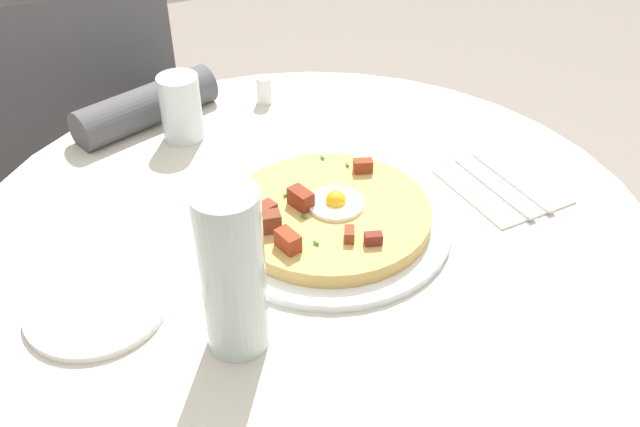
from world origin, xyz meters
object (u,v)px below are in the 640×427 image
(dining_table, at_px, (311,311))
(salt_shaker, at_px, (264,90))
(fork, at_px, (493,187))
(breakfast_pizza, at_px, (329,213))
(water_bottle, at_px, (232,273))
(knife, at_px, (511,180))
(bread_plate, at_px, (97,307))
(pizza_plate, at_px, (330,223))
(water_glass, at_px, (181,108))
(person_seated, at_px, (95,173))

(dining_table, xyz_separation_m, salt_shaker, (-0.06, -0.37, 0.20))
(dining_table, xyz_separation_m, fork, (-0.29, 0.04, 0.18))
(fork, bearing_deg, breakfast_pizza, -97.69)
(breakfast_pizza, relative_size, salt_shaker, 5.68)
(water_bottle, bearing_deg, breakfast_pizza, -140.14)
(dining_table, height_order, knife, knife)
(water_bottle, bearing_deg, bread_plate, -39.10)
(pizza_plate, height_order, water_bottle, water_bottle)
(dining_table, height_order, pizza_plate, pizza_plate)
(pizza_plate, bearing_deg, salt_shaker, -96.30)
(bread_plate, bearing_deg, knife, -178.05)
(water_glass, bearing_deg, breakfast_pizza, 110.70)
(dining_table, height_order, bread_plate, bread_plate)
(breakfast_pizza, xyz_separation_m, bread_plate, (0.33, 0.04, -0.02))
(bread_plate, bearing_deg, person_seated, -94.81)
(person_seated, relative_size, water_bottle, 5.41)
(person_seated, height_order, fork, person_seated)
(fork, relative_size, water_bottle, 0.86)
(person_seated, bearing_deg, fork, 128.28)
(water_glass, relative_size, water_bottle, 0.53)
(person_seated, relative_size, water_glass, 10.17)
(bread_plate, relative_size, salt_shaker, 3.48)
(person_seated, height_order, water_bottle, person_seated)
(pizza_plate, xyz_separation_m, salt_shaker, (-0.04, -0.39, 0.02))
(water_glass, bearing_deg, fork, 138.73)
(pizza_plate, height_order, fork, pizza_plate)
(water_glass, height_order, salt_shaker, water_glass)
(pizza_plate, distance_m, fork, 0.26)
(dining_table, bearing_deg, bread_plate, 10.15)
(breakfast_pizza, distance_m, salt_shaker, 0.39)
(breakfast_pizza, bearing_deg, knife, 177.35)
(dining_table, relative_size, pizza_plate, 2.88)
(fork, distance_m, salt_shaker, 0.46)
(knife, xyz_separation_m, salt_shaker, (0.26, -0.40, 0.02))
(water_bottle, bearing_deg, person_seated, -84.01)
(bread_plate, bearing_deg, breakfast_pizza, -173.80)
(water_glass, bearing_deg, salt_shaker, -159.07)
(breakfast_pizza, height_order, knife, breakfast_pizza)
(fork, distance_m, knife, 0.04)
(breakfast_pizza, bearing_deg, water_glass, -69.30)
(pizza_plate, bearing_deg, bread_plate, 6.23)
(knife, distance_m, water_glass, 0.54)
(person_seated, distance_m, knife, 0.91)
(bread_plate, relative_size, water_bottle, 0.82)
(knife, relative_size, salt_shaker, 3.62)
(breakfast_pizza, xyz_separation_m, knife, (-0.30, 0.01, -0.02))
(fork, relative_size, water_glass, 1.61)
(fork, distance_m, water_glass, 0.52)
(dining_table, distance_m, bread_plate, 0.36)
(bread_plate, height_order, salt_shaker, salt_shaker)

